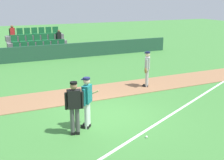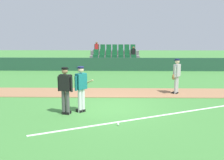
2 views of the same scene
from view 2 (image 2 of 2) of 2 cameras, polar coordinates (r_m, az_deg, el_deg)
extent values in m
plane|color=#42843A|center=(10.90, -0.27, -5.92)|extent=(80.00, 80.00, 0.00)
cube|color=#9E704C|center=(13.59, 0.04, -2.70)|extent=(28.00, 2.17, 0.03)
cube|color=white|center=(10.76, 15.94, -6.48)|extent=(10.81, 5.40, 0.01)
cube|color=#234C38|center=(21.77, 0.51, 3.37)|extent=(20.00, 0.16, 1.07)
cube|color=slate|center=(23.67, 0.56, 2.95)|extent=(4.45, 2.95, 0.30)
cube|color=slate|center=(22.79, 0.54, 3.57)|extent=(4.35, 0.85, 0.40)
cube|color=#196033|center=(22.75, -3.63, 4.17)|extent=(0.44, 0.40, 0.08)
cube|color=#196033|center=(22.94, -3.59, 4.84)|extent=(0.44, 0.08, 0.50)
cube|color=#196033|center=(22.71, -2.25, 4.17)|extent=(0.44, 0.40, 0.08)
cube|color=#196033|center=(22.90, -2.22, 4.85)|extent=(0.44, 0.08, 0.50)
cube|color=#196033|center=(22.68, -0.86, 4.17)|extent=(0.44, 0.40, 0.08)
cube|color=#196033|center=(22.88, -0.84, 4.85)|extent=(0.44, 0.08, 0.50)
cube|color=#196033|center=(22.67, 0.54, 4.17)|extent=(0.44, 0.40, 0.08)
cube|color=#196033|center=(22.86, 0.54, 4.85)|extent=(0.44, 0.08, 0.50)
cube|color=#196033|center=(22.67, 1.93, 4.16)|extent=(0.44, 0.40, 0.08)
cube|color=#196033|center=(22.86, 1.93, 4.84)|extent=(0.44, 0.08, 0.50)
cube|color=#196033|center=(22.68, 3.32, 4.16)|extent=(0.44, 0.40, 0.08)
cube|color=#196033|center=(22.88, 3.31, 4.83)|extent=(0.44, 0.08, 0.50)
cube|color=#196033|center=(22.71, 4.71, 4.15)|extent=(0.44, 0.40, 0.08)
cube|color=#196033|center=(22.90, 4.69, 4.82)|extent=(0.44, 0.08, 0.50)
cube|color=slate|center=(23.60, 0.57, 4.75)|extent=(4.35, 0.85, 0.40)
cube|color=#196033|center=(23.56, -3.47, 5.34)|extent=(0.44, 0.40, 0.08)
cube|color=#196033|center=(23.76, -3.43, 5.98)|extent=(0.44, 0.08, 0.50)
cube|color=#196033|center=(23.52, -2.13, 5.34)|extent=(0.44, 0.40, 0.08)
cube|color=#196033|center=(23.72, -2.10, 5.98)|extent=(0.44, 0.08, 0.50)
cube|color=#196033|center=(23.49, -0.78, 5.34)|extent=(0.44, 0.40, 0.08)
cube|color=#196033|center=(23.69, -0.77, 5.99)|extent=(0.44, 0.08, 0.50)
cube|color=#196033|center=(23.48, 0.56, 5.34)|extent=(0.44, 0.40, 0.08)
cube|color=#196033|center=(23.68, 0.57, 5.98)|extent=(0.44, 0.08, 0.50)
cube|color=#196033|center=(23.48, 1.91, 5.34)|extent=(0.44, 0.40, 0.08)
cube|color=#196033|center=(23.68, 1.91, 5.98)|extent=(0.44, 0.08, 0.50)
cube|color=#196033|center=(23.49, 3.26, 5.33)|extent=(0.44, 0.40, 0.08)
cube|color=#196033|center=(23.69, 3.25, 5.97)|extent=(0.44, 0.08, 0.50)
cube|color=#196033|center=(23.52, 4.61, 5.32)|extent=(0.44, 0.40, 0.08)
cube|color=#196033|center=(23.72, 4.58, 5.96)|extent=(0.44, 0.08, 0.50)
cube|color=black|center=(23.55, 4.61, 6.05)|extent=(0.32, 0.22, 0.52)
sphere|color=brown|center=(23.53, 4.62, 6.91)|extent=(0.20, 0.20, 0.20)
cube|color=slate|center=(24.42, 0.59, 5.86)|extent=(4.35, 0.85, 0.40)
cube|color=#196033|center=(24.37, -3.32, 6.43)|extent=(0.44, 0.40, 0.08)
cube|color=#196033|center=(24.58, -3.28, 7.04)|extent=(0.44, 0.08, 0.50)
cube|color=red|center=(24.41, -3.31, 7.14)|extent=(0.32, 0.22, 0.52)
sphere|color=brown|center=(24.40, -3.32, 7.96)|extent=(0.20, 0.20, 0.20)
cube|color=#196033|center=(24.34, -2.02, 6.43)|extent=(0.44, 0.40, 0.08)
cube|color=#196033|center=(24.54, -1.99, 7.05)|extent=(0.44, 0.08, 0.50)
cube|color=#196033|center=(24.31, -0.71, 6.44)|extent=(0.44, 0.40, 0.08)
cube|color=#196033|center=(24.52, -0.70, 7.05)|extent=(0.44, 0.08, 0.50)
cube|color=#196033|center=(24.30, 0.59, 6.43)|extent=(0.44, 0.40, 0.08)
cube|color=#196033|center=(24.51, 0.60, 7.05)|extent=(0.44, 0.08, 0.50)
cube|color=#196033|center=(24.30, 1.90, 6.43)|extent=(0.44, 0.40, 0.08)
cube|color=#196033|center=(24.51, 1.89, 7.04)|extent=(0.44, 0.08, 0.50)
cube|color=#196033|center=(24.31, 3.20, 6.42)|extent=(0.44, 0.40, 0.08)
cube|color=#196033|center=(24.52, 3.19, 7.03)|extent=(0.44, 0.08, 0.50)
cube|color=#196033|center=(24.34, 4.50, 6.41)|extent=(0.44, 0.40, 0.08)
cube|color=#196033|center=(24.54, 4.48, 7.02)|extent=(0.44, 0.08, 0.50)
cylinder|color=white|center=(10.20, -6.92, -4.48)|extent=(0.14, 0.14, 0.90)
cylinder|color=white|center=(10.30, -6.23, -4.33)|extent=(0.14, 0.14, 0.90)
cube|color=black|center=(10.35, -7.09, -6.57)|extent=(0.27, 0.26, 0.10)
cube|color=black|center=(10.44, -6.41, -6.40)|extent=(0.27, 0.26, 0.10)
cube|color=#197075|center=(10.09, -6.66, -0.27)|extent=(0.43, 0.44, 0.60)
cylinder|color=#197075|center=(9.95, -7.76, -0.73)|extent=(0.09, 0.09, 0.55)
cylinder|color=#197075|center=(10.26, -5.58, -0.37)|extent=(0.09, 0.09, 0.55)
sphere|color=beige|center=(10.03, -6.71, 2.15)|extent=(0.22, 0.22, 0.22)
cylinder|color=#191E4C|center=(10.01, -6.72, 2.72)|extent=(0.23, 0.23, 0.06)
cube|color=#191E4C|center=(10.09, -7.08, 2.60)|extent=(0.21, 0.21, 0.02)
cylinder|color=tan|center=(10.35, -5.93, -0.85)|extent=(0.75, 0.39, 0.41)
cylinder|color=#4C4C4C|center=(10.07, -10.31, -4.75)|extent=(0.14, 0.14, 0.90)
cylinder|color=#4C4C4C|center=(10.00, -9.48, -4.83)|extent=(0.14, 0.14, 0.90)
cube|color=black|center=(10.23, -10.10, -6.84)|extent=(0.18, 0.28, 0.10)
cube|color=black|center=(10.16, -9.27, -6.93)|extent=(0.18, 0.28, 0.10)
cube|color=black|center=(9.88, -10.02, -0.57)|extent=(0.44, 0.31, 0.60)
cylinder|color=black|center=(9.99, -11.31, -0.78)|extent=(0.09, 0.09, 0.55)
cylinder|color=black|center=(9.78, -8.69, -0.93)|extent=(0.09, 0.09, 0.55)
sphere|color=#9E7051|center=(9.81, -10.10, 1.90)|extent=(0.22, 0.22, 0.22)
cylinder|color=black|center=(9.80, -10.11, 2.48)|extent=(0.23, 0.23, 0.06)
cube|color=black|center=(9.89, -9.86, 2.38)|extent=(0.20, 0.16, 0.02)
cube|color=black|center=(9.99, -9.70, -0.44)|extent=(0.45, 0.19, 0.56)
cylinder|color=#B2B2B2|center=(13.54, 13.47, -1.15)|extent=(0.14, 0.14, 0.90)
cylinder|color=#B2B2B2|center=(13.68, 13.75, -1.05)|extent=(0.14, 0.14, 0.90)
cube|color=black|center=(13.64, 13.18, -2.77)|extent=(0.28, 0.25, 0.10)
cube|color=black|center=(13.78, 13.45, -2.65)|extent=(0.28, 0.25, 0.10)
cube|color=#B2B2B2|center=(13.49, 13.74, 2.03)|extent=(0.41, 0.45, 0.60)
cylinder|color=#B2B2B2|center=(13.27, 13.29, 1.71)|extent=(0.09, 0.09, 0.55)
cylinder|color=#B2B2B2|center=(13.73, 14.15, 1.93)|extent=(0.09, 0.09, 0.55)
sphere|color=beige|center=(13.44, 13.81, 3.85)|extent=(0.22, 0.22, 0.22)
cylinder|color=#191E4C|center=(13.43, 13.83, 4.27)|extent=(0.23, 0.23, 0.06)
cube|color=#191E4C|center=(13.48, 13.43, 4.18)|extent=(0.20, 0.22, 0.02)
ellipsoid|color=brown|center=(13.31, 13.02, 0.65)|extent=(0.21, 0.23, 0.28)
sphere|color=white|center=(8.82, 1.32, -9.48)|extent=(0.07, 0.07, 0.07)
camera|label=1|loc=(4.85, -76.91, 18.04)|focal=47.14mm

